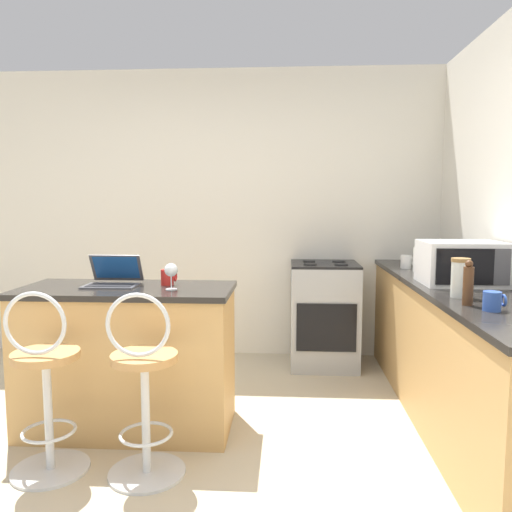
{
  "coord_description": "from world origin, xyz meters",
  "views": [
    {
      "loc": [
        0.69,
        -2.3,
        1.41
      ],
      "look_at": [
        0.44,
        1.55,
        0.99
      ],
      "focal_mm": 35.0,
      "sensor_mm": 36.0,
      "label": 1
    }
  ],
  "objects_px": {
    "storage_jar": "(460,278)",
    "mug_white": "(406,262)",
    "bar_stool_far": "(144,391)",
    "laptop": "(113,278)",
    "pepper_mill": "(468,284)",
    "stove_range": "(324,315)",
    "mug_red": "(168,277)",
    "microwave": "(461,263)",
    "bar_stool_near": "(46,389)",
    "mug_blue": "(493,301)",
    "wine_glass_tall": "(171,271)",
    "toaster": "(434,261)"
  },
  "relations": [
    {
      "from": "stove_range",
      "to": "mug_red",
      "type": "xyz_separation_m",
      "value": [
        -1.07,
        -1.2,
        0.5
      ]
    },
    {
      "from": "mug_red",
      "to": "storage_jar",
      "type": "bearing_deg",
      "value": -10.12
    },
    {
      "from": "toaster",
      "to": "pepper_mill",
      "type": "height_order",
      "value": "pepper_mill"
    },
    {
      "from": "laptop",
      "to": "bar_stool_far",
      "type": "bearing_deg",
      "value": -59.3
    },
    {
      "from": "bar_stool_far",
      "to": "storage_jar",
      "type": "height_order",
      "value": "storage_jar"
    },
    {
      "from": "microwave",
      "to": "pepper_mill",
      "type": "relative_size",
      "value": 2.08
    },
    {
      "from": "mug_blue",
      "to": "mug_red",
      "type": "height_order",
      "value": "mug_red"
    },
    {
      "from": "laptop",
      "to": "stove_range",
      "type": "xyz_separation_m",
      "value": [
        1.4,
        1.24,
        -0.5
      ]
    },
    {
      "from": "microwave",
      "to": "stove_range",
      "type": "distance_m",
      "value": 1.43
    },
    {
      "from": "stove_range",
      "to": "pepper_mill",
      "type": "distance_m",
      "value": 1.9
    },
    {
      "from": "wine_glass_tall",
      "to": "mug_red",
      "type": "distance_m",
      "value": 0.19
    },
    {
      "from": "pepper_mill",
      "to": "stove_range",
      "type": "bearing_deg",
      "value": 108.87
    },
    {
      "from": "toaster",
      "to": "pepper_mill",
      "type": "distance_m",
      "value": 1.14
    },
    {
      "from": "stove_range",
      "to": "wine_glass_tall",
      "type": "bearing_deg",
      "value": -126.29
    },
    {
      "from": "bar_stool_near",
      "to": "stove_range",
      "type": "distance_m",
      "value": 2.41
    },
    {
      "from": "toaster",
      "to": "wine_glass_tall",
      "type": "height_order",
      "value": "toaster"
    },
    {
      "from": "pepper_mill",
      "to": "mug_red",
      "type": "relative_size",
      "value": 2.34
    },
    {
      "from": "storage_jar",
      "to": "mug_red",
      "type": "relative_size",
      "value": 2.19
    },
    {
      "from": "toaster",
      "to": "mug_white",
      "type": "xyz_separation_m",
      "value": [
        -0.12,
        0.29,
        -0.04
      ]
    },
    {
      "from": "microwave",
      "to": "mug_white",
      "type": "relative_size",
      "value": 4.63
    },
    {
      "from": "stove_range",
      "to": "mug_white",
      "type": "relative_size",
      "value": 8.75
    },
    {
      "from": "bar_stool_far",
      "to": "mug_blue",
      "type": "relative_size",
      "value": 9.62
    },
    {
      "from": "bar_stool_near",
      "to": "wine_glass_tall",
      "type": "height_order",
      "value": "wine_glass_tall"
    },
    {
      "from": "stove_range",
      "to": "laptop",
      "type": "bearing_deg",
      "value": -138.51
    },
    {
      "from": "bar_stool_far",
      "to": "laptop",
      "type": "bearing_deg",
      "value": 120.7
    },
    {
      "from": "pepper_mill",
      "to": "mug_red",
      "type": "bearing_deg",
      "value": 162.69
    },
    {
      "from": "mug_white",
      "to": "toaster",
      "type": "bearing_deg",
      "value": -67.09
    },
    {
      "from": "stove_range",
      "to": "mug_white",
      "type": "height_order",
      "value": "mug_white"
    },
    {
      "from": "stove_range",
      "to": "storage_jar",
      "type": "relative_size",
      "value": 4.2
    },
    {
      "from": "storage_jar",
      "to": "mug_white",
      "type": "bearing_deg",
      "value": 90.25
    },
    {
      "from": "mug_white",
      "to": "mug_blue",
      "type": "xyz_separation_m",
      "value": [
        0.04,
        -1.55,
        -0.0
      ]
    },
    {
      "from": "microwave",
      "to": "bar_stool_near",
      "type": "bearing_deg",
      "value": -161.28
    },
    {
      "from": "bar_stool_far",
      "to": "mug_white",
      "type": "bearing_deg",
      "value": 42.94
    },
    {
      "from": "wine_glass_tall",
      "to": "toaster",
      "type": "bearing_deg",
      "value": 23.94
    },
    {
      "from": "storage_jar",
      "to": "pepper_mill",
      "type": "bearing_deg",
      "value": -98.74
    },
    {
      "from": "laptop",
      "to": "mug_white",
      "type": "relative_size",
      "value": 3.13
    },
    {
      "from": "toaster",
      "to": "mug_blue",
      "type": "xyz_separation_m",
      "value": [
        -0.08,
        -1.25,
        -0.04
      ]
    },
    {
      "from": "laptop",
      "to": "pepper_mill",
      "type": "xyz_separation_m",
      "value": [
        1.99,
        -0.48,
        0.06
      ]
    },
    {
      "from": "mug_red",
      "to": "mug_white",
      "type": "bearing_deg",
      "value": 28.26
    },
    {
      "from": "toaster",
      "to": "pepper_mill",
      "type": "xyz_separation_m",
      "value": [
        -0.15,
        -1.13,
        0.02
      ]
    },
    {
      "from": "pepper_mill",
      "to": "wine_glass_tall",
      "type": "relative_size",
      "value": 1.46
    },
    {
      "from": "bar_stool_far",
      "to": "laptop",
      "type": "relative_size",
      "value": 3.02
    },
    {
      "from": "stove_range",
      "to": "mug_red",
      "type": "height_order",
      "value": "mug_red"
    },
    {
      "from": "bar_stool_near",
      "to": "mug_blue",
      "type": "bearing_deg",
      "value": -0.06
    },
    {
      "from": "stove_range",
      "to": "mug_red",
      "type": "bearing_deg",
      "value": -131.52
    },
    {
      "from": "mug_red",
      "to": "pepper_mill",
      "type": "bearing_deg",
      "value": -17.31
    },
    {
      "from": "bar_stool_near",
      "to": "wine_glass_tall",
      "type": "relative_size",
      "value": 6.2
    },
    {
      "from": "stove_range",
      "to": "wine_glass_tall",
      "type": "xyz_separation_m",
      "value": [
        -1.0,
        -1.37,
        0.56
      ]
    },
    {
      "from": "laptop",
      "to": "mug_red",
      "type": "relative_size",
      "value": 3.29
    },
    {
      "from": "mug_white",
      "to": "storage_jar",
      "type": "height_order",
      "value": "storage_jar"
    }
  ]
}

